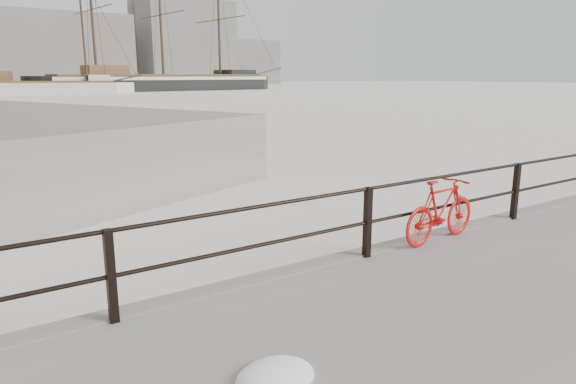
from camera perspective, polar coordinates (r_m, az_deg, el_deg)
ground at (r=10.15m, az=22.81°, el=-4.46°), size 400.00×400.00×0.00m
guardrail at (r=9.86m, az=23.95°, el=0.07°), size 28.00×0.10×1.00m
bicycle at (r=8.14m, az=16.62°, el=-1.95°), size 1.64×0.36×0.98m
barque_black at (r=100.48m, az=-13.57°, el=10.88°), size 55.79×22.76×31.16m
schooner_mid at (r=90.92m, az=-25.65°, el=9.82°), size 32.04×19.44×21.41m
industrial_west at (r=148.05m, az=-23.72°, el=14.19°), size 32.00×18.00×18.00m
industrial_mid at (r=163.23m, az=-11.58°, el=15.81°), size 26.00×20.00×24.00m
industrial_east at (r=177.60m, az=-5.08°, el=14.14°), size 20.00×16.00×14.00m
smokestack at (r=164.25m, az=-16.88°, el=19.02°), size 2.80×2.80×44.00m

